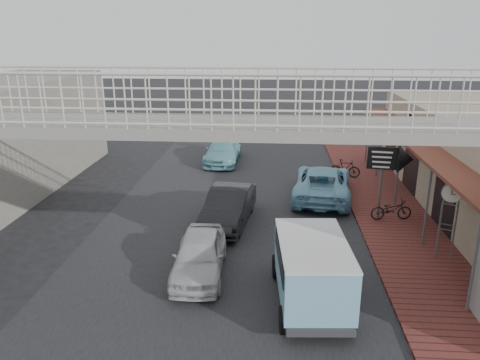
% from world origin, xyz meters
% --- Properties ---
extents(ground, '(120.00, 120.00, 0.00)m').
position_xyz_m(ground, '(0.00, 0.00, 0.00)').
color(ground, black).
rests_on(ground, ground).
extents(road_strip, '(10.00, 60.00, 0.01)m').
position_xyz_m(road_strip, '(0.00, 0.00, 0.01)').
color(road_strip, black).
rests_on(road_strip, ground).
extents(sidewalk, '(3.00, 40.00, 0.10)m').
position_xyz_m(sidewalk, '(6.50, 3.00, 0.05)').
color(sidewalk, brown).
rests_on(sidewalk, ground).
extents(footbridge, '(16.40, 2.40, 6.34)m').
position_xyz_m(footbridge, '(0.00, -4.00, 3.18)').
color(footbridge, gray).
rests_on(footbridge, ground).
extents(white_hatchback, '(1.65, 3.81, 1.28)m').
position_xyz_m(white_hatchback, '(-0.50, -1.43, 0.64)').
color(white_hatchback, silver).
rests_on(white_hatchback, ground).
extents(dark_sedan, '(1.97, 4.39, 1.40)m').
position_xyz_m(dark_sedan, '(0.00, 2.61, 0.70)').
color(dark_sedan, black).
rests_on(dark_sedan, ground).
extents(angkot_curb, '(3.02, 5.45, 1.44)m').
position_xyz_m(angkot_curb, '(3.89, 5.85, 0.72)').
color(angkot_curb, '#7ABAD4').
rests_on(angkot_curb, ground).
extents(angkot_far, '(1.89, 4.48, 1.29)m').
position_xyz_m(angkot_far, '(-1.21, 11.56, 0.65)').
color(angkot_far, '#6EB3BF').
rests_on(angkot_far, ground).
extents(angkot_van, '(2.08, 4.09, 1.95)m').
position_xyz_m(angkot_van, '(2.76, -2.85, 1.24)').
color(angkot_van, black).
rests_on(angkot_van, ground).
extents(motorcycle_near, '(1.66, 0.76, 0.84)m').
position_xyz_m(motorcycle_near, '(6.31, 3.21, 0.52)').
color(motorcycle_near, black).
rests_on(motorcycle_near, sidewalk).
extents(motorcycle_far, '(1.56, 0.76, 0.90)m').
position_xyz_m(motorcycle_far, '(5.30, 8.80, 0.55)').
color(motorcycle_far, black).
rests_on(motorcycle_far, sidewalk).
extents(street_clock, '(0.65, 0.64, 2.52)m').
position_xyz_m(street_clock, '(7.31, 0.11, 2.19)').
color(street_clock, '#59595B').
rests_on(street_clock, sidewalk).
extents(arrow_sign, '(1.76, 1.14, 2.97)m').
position_xyz_m(arrow_sign, '(6.58, 3.29, 2.50)').
color(arrow_sign, '#59595B').
rests_on(arrow_sign, sidewalk).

